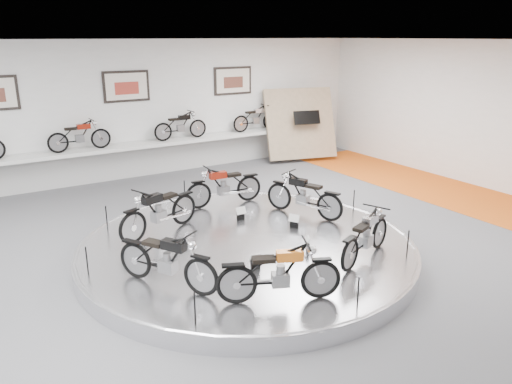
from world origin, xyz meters
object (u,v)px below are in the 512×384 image
display_platform (247,249)px  bike_d (167,259)px  shelf (134,146)px  bike_c (159,210)px  bike_f (366,236)px  bike_a (304,195)px  bike_e (279,272)px  bike_b (224,185)px

display_platform → bike_d: bike_d is taller
shelf → bike_c: size_ratio=6.61×
bike_d → bike_c: bearing=130.9°
bike_f → display_platform: bearing=107.0°
bike_a → bike_f: (-0.46, -2.38, -0.03)m
display_platform → bike_e: 2.36m
bike_b → bike_e: (-1.44, -4.34, -0.00)m
display_platform → bike_e: bearing=-109.1°
bike_d → bike_f: bearing=44.5°
bike_c → bike_d: 2.27m
bike_b → bike_c: (-1.94, -0.88, 0.02)m
bike_c → bike_b: bearing=-175.4°
bike_d → bike_e: size_ratio=1.00×
shelf → bike_c: 5.25m
display_platform → bike_f: bike_f is taller
shelf → bike_e: (-0.75, -8.55, -0.23)m
display_platform → bike_d: 2.24m
shelf → bike_a: size_ratio=6.84×
bike_f → bike_d: bearing=143.9°
bike_f → shelf: bearing=78.5°
bike_d → bike_e: bearing=12.9°
shelf → display_platform: bearing=-90.0°
display_platform → bike_a: size_ratio=3.98×
bike_c → display_platform: bearing=113.9°
shelf → bike_e: size_ratio=6.93×
display_platform → shelf: bearing=90.0°
shelf → bike_d: (-1.97, -7.25, -0.23)m
display_platform → bike_a: bearing=19.0°
bike_a → bike_d: bearing=89.1°
display_platform → bike_b: bike_b is taller
shelf → bike_f: size_ratio=7.26×
bike_e → shelf: bearing=109.5°
bike_c → bike_d: (-0.73, -2.15, -0.02)m
bike_f → bike_e: bearing=169.7°
bike_b → bike_c: bearing=29.4°
bike_a → bike_d: bike_a is taller
bike_b → bike_f: bike_b is taller
shelf → bike_f: (1.37, -8.15, -0.25)m
shelf → bike_c: (-1.25, -5.10, -0.21)m
bike_e → bike_f: 2.16m
shelf → bike_b: bearing=-80.6°
display_platform → bike_e: bike_e is taller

